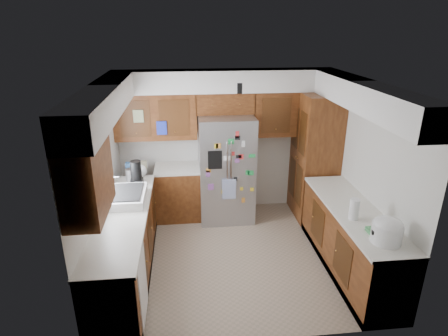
{
  "coord_description": "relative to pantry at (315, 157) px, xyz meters",
  "views": [
    {
      "loc": [
        -0.66,
        -4.62,
        3.18
      ],
      "look_at": [
        -0.13,
        0.35,
        1.25
      ],
      "focal_mm": 30.0,
      "sensor_mm": 36.0,
      "label": 1
    }
  ],
  "objects": [
    {
      "name": "floor",
      "position": [
        -1.5,
        -1.15,
        -1.07
      ],
      "size": [
        3.6,
        3.6,
        0.0
      ],
      "primitive_type": "plane",
      "color": "gray",
      "rests_on": "ground"
    },
    {
      "name": "room_shell",
      "position": [
        -1.61,
        -0.79,
        0.75
      ],
      "size": [
        3.64,
        3.24,
        2.52
      ],
      "color": "beige",
      "rests_on": "ground"
    },
    {
      "name": "left_counter_run",
      "position": [
        -2.86,
        -1.12,
        -0.65
      ],
      "size": [
        1.36,
        3.2,
        0.92
      ],
      "color": "#46200D",
      "rests_on": "ground"
    },
    {
      "name": "right_counter_run",
      "position": [
        0.0,
        -1.62,
        -0.65
      ],
      "size": [
        0.63,
        2.25,
        0.92
      ],
      "color": "#46200D",
      "rests_on": "ground"
    },
    {
      "name": "pantry",
      "position": [
        0.0,
        0.0,
        0.0
      ],
      "size": [
        0.6,
        0.9,
        2.15
      ],
      "primitive_type": "cube",
      "color": "#46200D",
      "rests_on": "ground"
    },
    {
      "name": "fridge",
      "position": [
        -1.5,
        0.05,
        -0.17
      ],
      "size": [
        0.9,
        0.79,
        1.8
      ],
      "color": "#9B9CA0",
      "rests_on": "ground"
    },
    {
      "name": "bridge_cabinet",
      "position": [
        -1.5,
        0.28,
        0.9
      ],
      "size": [
        0.96,
        0.34,
        0.35
      ],
      "primitive_type": "cube",
      "color": "#46200D",
      "rests_on": "fridge"
    },
    {
      "name": "fridge_top_items",
      "position": [
        -1.51,
        0.24,
        1.2
      ],
      "size": [
        0.72,
        0.35,
        0.29
      ],
      "color": "#2123AA",
      "rests_on": "bridge_cabinet"
    },
    {
      "name": "sink_assembly",
      "position": [
        -3.0,
        -1.05,
        -0.09
      ],
      "size": [
        0.52,
        0.7,
        0.37
      ],
      "color": "white",
      "rests_on": "left_counter_run"
    },
    {
      "name": "left_counter_clutter",
      "position": [
        -2.94,
        -0.33,
        -0.02
      ],
      "size": [
        0.34,
        0.95,
        0.38
      ],
      "color": "black",
      "rests_on": "left_counter_run"
    },
    {
      "name": "rice_cooker",
      "position": [
        -0.0,
        -2.41,
        -0.0
      ],
      "size": [
        0.34,
        0.33,
        0.29
      ],
      "color": "white",
      "rests_on": "right_counter_run"
    },
    {
      "name": "paper_towel",
      "position": [
        -0.13,
        -1.87,
        -0.02
      ],
      "size": [
        0.12,
        0.12,
        0.27
      ],
      "primitive_type": "cylinder",
      "color": "white",
      "rests_on": "right_counter_run"
    }
  ]
}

